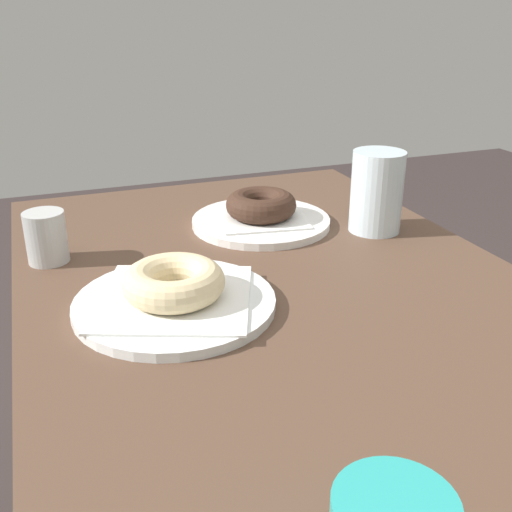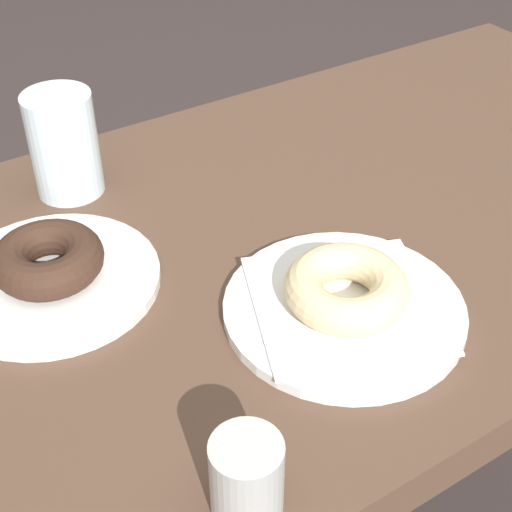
% 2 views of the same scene
% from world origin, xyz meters
% --- Properties ---
extents(table, '(1.17, 0.64, 0.70)m').
position_xyz_m(table, '(0.00, 0.00, 0.64)').
color(table, brown).
rests_on(table, ground_plane).
extents(plate_sugar_ring, '(0.24, 0.24, 0.01)m').
position_xyz_m(plate_sugar_ring, '(0.10, 0.14, 0.71)').
color(plate_sugar_ring, white).
rests_on(plate_sugar_ring, table).
extents(napkin_sugar_ring, '(0.23, 0.23, 0.00)m').
position_xyz_m(napkin_sugar_ring, '(0.10, 0.14, 0.72)').
color(napkin_sugar_ring, white).
rests_on(napkin_sugar_ring, plate_sugar_ring).
extents(donut_sugar_ring, '(0.12, 0.12, 0.04)m').
position_xyz_m(donut_sugar_ring, '(0.10, 0.14, 0.74)').
color(donut_sugar_ring, beige).
rests_on(donut_sugar_ring, napkin_sugar_ring).
extents(plate_chocolate_ring, '(0.22, 0.22, 0.01)m').
position_xyz_m(plate_chocolate_ring, '(0.32, -0.05, 0.71)').
color(plate_chocolate_ring, white).
rests_on(plate_chocolate_ring, table).
extents(napkin_chocolate_ring, '(0.15, 0.15, 0.00)m').
position_xyz_m(napkin_chocolate_ring, '(0.32, -0.05, 0.72)').
color(napkin_chocolate_ring, white).
rests_on(napkin_chocolate_ring, plate_chocolate_ring).
extents(donut_chocolate_ring, '(0.11, 0.11, 0.04)m').
position_xyz_m(donut_chocolate_ring, '(0.32, -0.05, 0.74)').
color(donut_chocolate_ring, '#382319').
rests_on(donut_chocolate_ring, napkin_chocolate_ring).
extents(water_glass, '(0.08, 0.08, 0.12)m').
position_xyz_m(water_glass, '(0.24, -0.21, 0.77)').
color(water_glass, silver).
rests_on(water_glass, table).
extents(sugar_jar, '(0.05, 0.05, 0.07)m').
position_xyz_m(sugar_jar, '(0.29, 0.27, 0.74)').
color(sugar_jar, '#B7B8B8').
rests_on(sugar_jar, table).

